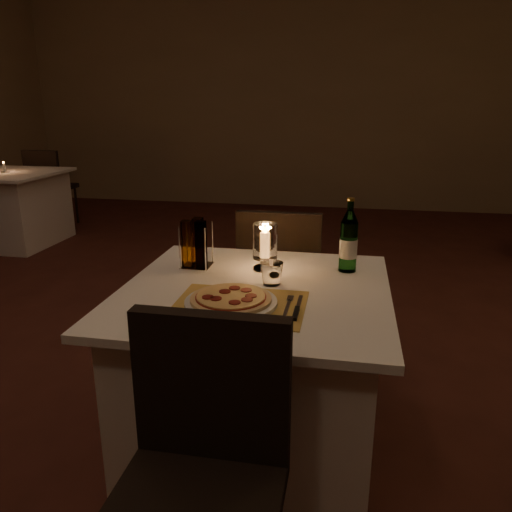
% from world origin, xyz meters
% --- Properties ---
extents(floor, '(8.00, 10.00, 0.02)m').
position_xyz_m(floor, '(0.00, 0.00, -0.01)').
color(floor, '#4A1F17').
rests_on(floor, ground).
extents(wall_back, '(8.00, 0.02, 3.00)m').
position_xyz_m(wall_back, '(0.00, 5.01, 1.50)').
color(wall_back, '#927855').
rests_on(wall_back, ground).
extents(main_table, '(1.00, 1.00, 0.74)m').
position_xyz_m(main_table, '(0.20, -0.24, 0.37)').
color(main_table, white).
rests_on(main_table, ground).
extents(chair_near, '(0.42, 0.42, 0.90)m').
position_xyz_m(chair_near, '(0.20, -0.96, 0.55)').
color(chair_near, black).
rests_on(chair_near, ground).
extents(chair_far, '(0.42, 0.42, 0.90)m').
position_xyz_m(chair_far, '(0.20, 0.47, 0.55)').
color(chair_far, black).
rests_on(chair_far, ground).
extents(placemat, '(0.45, 0.34, 0.00)m').
position_xyz_m(placemat, '(0.18, -0.42, 0.74)').
color(placemat, '#BC9441').
rests_on(placemat, main_table).
extents(plate, '(0.32, 0.32, 0.01)m').
position_xyz_m(plate, '(0.15, -0.42, 0.75)').
color(plate, white).
rests_on(plate, placemat).
extents(pizza, '(0.28, 0.28, 0.02)m').
position_xyz_m(pizza, '(0.15, -0.42, 0.77)').
color(pizza, '#D8B77F').
rests_on(pizza, plate).
extents(fork, '(0.02, 0.18, 0.00)m').
position_xyz_m(fork, '(0.34, -0.39, 0.75)').
color(fork, silver).
rests_on(fork, placemat).
extents(knife, '(0.02, 0.22, 0.01)m').
position_xyz_m(knife, '(0.38, -0.45, 0.75)').
color(knife, black).
rests_on(knife, placemat).
extents(tumbler, '(0.09, 0.09, 0.09)m').
position_xyz_m(tumbler, '(0.25, -0.19, 0.78)').
color(tumbler, white).
rests_on(tumbler, main_table).
extents(water_bottle, '(0.07, 0.07, 0.31)m').
position_xyz_m(water_bottle, '(0.54, 0.03, 0.86)').
color(water_bottle, '#599E55').
rests_on(water_bottle, main_table).
extents(hurricane_candle, '(0.10, 0.10, 0.20)m').
position_xyz_m(hurricane_candle, '(0.20, -0.02, 0.85)').
color(hurricane_candle, white).
rests_on(hurricane_candle, main_table).
extents(cruet_caddy, '(0.12, 0.12, 0.21)m').
position_xyz_m(cruet_caddy, '(-0.09, -0.05, 0.84)').
color(cruet_caddy, white).
rests_on(cruet_caddy, main_table).
extents(neighbor_table_left, '(1.00, 1.00, 0.74)m').
position_xyz_m(neighbor_table_left, '(-2.88, 2.50, 0.37)').
color(neighbor_table_left, white).
rests_on(neighbor_table_left, ground).
extents(neighbor_chair_lb, '(0.42, 0.42, 0.90)m').
position_xyz_m(neighbor_chair_lb, '(-2.88, 3.21, 0.55)').
color(neighbor_chair_lb, black).
rests_on(neighbor_chair_lb, ground).
extents(neighbor_candle_left, '(0.03, 0.03, 0.11)m').
position_xyz_m(neighbor_candle_left, '(-2.88, 2.50, 0.79)').
color(neighbor_candle_left, white).
rests_on(neighbor_candle_left, neighbor_table_left).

